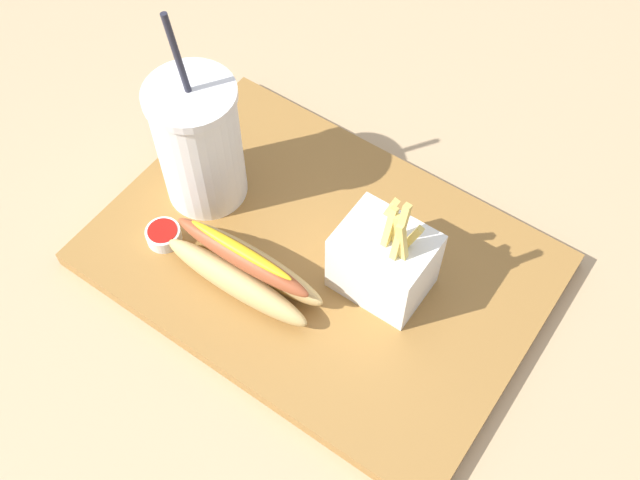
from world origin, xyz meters
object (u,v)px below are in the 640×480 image
object	(u,v)px
soda_cup	(201,142)
hot_dog_1	(243,269)
ketchup_cup_1	(163,234)
fries_basket	(384,261)

from	to	relation	value
soda_cup	hot_dog_1	world-z (taller)	soda_cup
hot_dog_1	ketchup_cup_1	xyz separation A→B (m)	(0.11, 0.01, -0.02)
soda_cup	ketchup_cup_1	size ratio (longest dim) A/B	6.45
soda_cup	ketchup_cup_1	distance (m)	0.11
soda_cup	fries_basket	distance (m)	0.24
soda_cup	hot_dog_1	size ratio (longest dim) A/B	1.38
ketchup_cup_1	soda_cup	bearing A→B (deg)	-86.00
hot_dog_1	soda_cup	bearing A→B (deg)	-34.03
soda_cup	hot_dog_1	bearing A→B (deg)	145.97
fries_basket	soda_cup	bearing A→B (deg)	1.46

